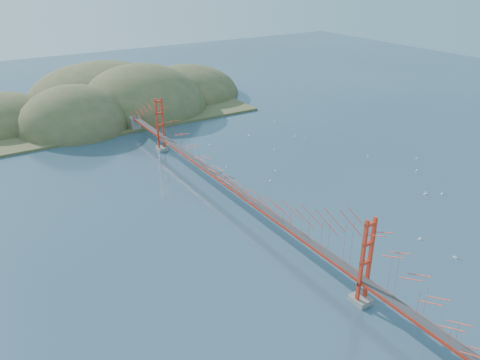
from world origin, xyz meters
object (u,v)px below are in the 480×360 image
sailboat_1 (275,170)px  sailboat_2 (425,194)px  sailboat_0 (270,180)px  bridge (232,166)px

sailboat_1 → sailboat_2: size_ratio=0.81×
sailboat_0 → sailboat_2: (20.27, -19.37, 0.02)m
sailboat_0 → sailboat_1: bearing=41.6°
sailboat_1 → bridge: bearing=-153.5°
sailboat_2 → bridge: bearing=153.7°
sailboat_0 → bridge: bearing=-159.7°
bridge → sailboat_0: bearing=20.3°
sailboat_1 → sailboat_0: sailboat_1 is taller
bridge → sailboat_0: bridge is taller
sailboat_1 → sailboat_2: bearing=-53.5°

